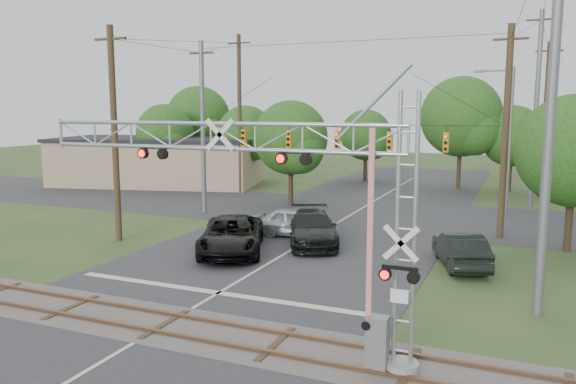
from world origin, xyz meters
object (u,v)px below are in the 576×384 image
at_px(sedan_silver, 297,222).
at_px(streetlight, 507,133).
at_px(commercial_building, 159,161).
at_px(traffic_signal_span, 353,132).
at_px(crossing_gantry, 281,193).
at_px(pickup_black, 232,235).
at_px(car_dark, 312,228).

xyz_separation_m(sedan_silver, streetlight, (10.31, 12.09, 4.69)).
bearing_deg(commercial_building, sedan_silver, -51.56).
bearing_deg(sedan_silver, traffic_signal_span, -30.61).
xyz_separation_m(crossing_gantry, streetlight, (5.00, 26.28, 0.79)).
height_order(crossing_gantry, sedan_silver, crossing_gantry).
xyz_separation_m(pickup_black, commercial_building, (-18.89, 20.25, 1.33)).
height_order(crossing_gantry, streetlight, streetlight).
bearing_deg(car_dark, crossing_gantry, -97.60).
bearing_deg(traffic_signal_span, crossing_gantry, -79.53).
xyz_separation_m(traffic_signal_span, streetlight, (8.39, 7.92, -0.18)).
relative_size(pickup_black, sedan_silver, 1.35).
bearing_deg(pickup_black, traffic_signal_span, 44.85).
bearing_deg(streetlight, crossing_gantry, -100.77).
xyz_separation_m(traffic_signal_span, pickup_black, (-3.48, -8.81, -4.78)).
distance_m(pickup_black, commercial_building, 27.73).
height_order(crossing_gantry, traffic_signal_span, traffic_signal_span).
distance_m(sedan_silver, streetlight, 16.57).
bearing_deg(streetlight, commercial_building, 173.46).
relative_size(traffic_signal_span, car_dark, 3.27).
relative_size(traffic_signal_span, pickup_black, 3.05).
height_order(sedan_silver, commercial_building, commercial_building).
relative_size(pickup_black, streetlight, 0.65).
bearing_deg(pickup_black, streetlight, 31.06).
relative_size(sedan_silver, streetlight, 0.48).
bearing_deg(sedan_silver, pickup_black, 155.38).
bearing_deg(commercial_building, streetlight, -20.74).
distance_m(pickup_black, streetlight, 21.02).
relative_size(commercial_building, streetlight, 2.10).
relative_size(car_dark, sedan_silver, 1.26).
bearing_deg(sedan_silver, streetlight, -46.39).
height_order(crossing_gantry, commercial_building, crossing_gantry).
height_order(crossing_gantry, car_dark, crossing_gantry).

